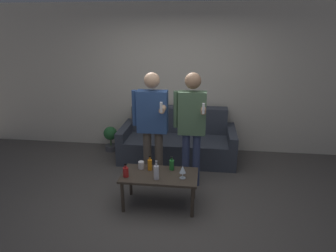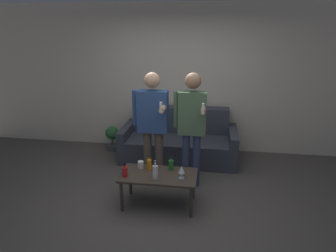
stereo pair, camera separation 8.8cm
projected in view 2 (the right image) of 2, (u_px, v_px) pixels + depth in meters
The scene contains 13 objects.
ground_plane at pixel (162, 206), 4.01m from camera, with size 16.00×16.00×0.00m, color #514C47.
wall_back at pixel (180, 80), 5.55m from camera, with size 8.00×0.06×2.70m.
couch at pixel (179, 141), 5.42m from camera, with size 2.03×0.92×0.89m.
coffee_table at pixel (159, 178), 3.92m from camera, with size 0.99×0.53×0.46m.
bottle_orange at pixel (171, 165), 4.00m from camera, with size 0.06×0.06×0.19m.
bottle_green at pixel (155, 172), 3.76m from camera, with size 0.07×0.07×0.25m.
bottle_dark at pixel (149, 164), 4.01m from camera, with size 0.06×0.06×0.20m.
bottle_yellow at pixel (125, 171), 3.83m from camera, with size 0.07×0.07×0.17m.
wine_glass_near at pixel (182, 170), 3.77m from camera, with size 0.08×0.08×0.17m.
cup_on_table at pixel (141, 165), 4.06m from camera, with size 0.08×0.08×0.10m.
person_standing_left at pixel (152, 120), 4.36m from camera, with size 0.52×0.44×1.69m.
person_standing_right at pixel (192, 121), 4.23m from camera, with size 0.46×0.43×1.70m.
potted_plant at pixel (112, 136), 5.76m from camera, with size 0.26×0.26×0.48m.
Camera 2 is at (0.59, -3.41, 2.30)m, focal length 32.00 mm.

